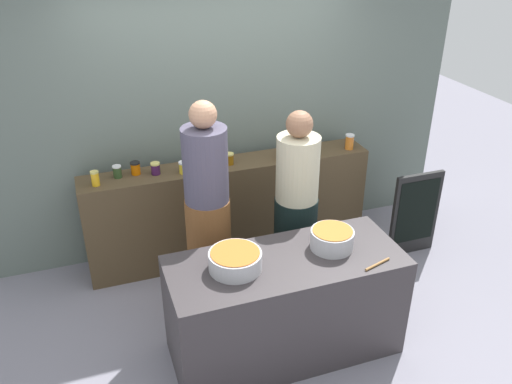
{
  "coord_description": "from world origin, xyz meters",
  "views": [
    {
      "loc": [
        -1.22,
        -3.14,
        3.01
      ],
      "look_at": [
        0.0,
        0.35,
        1.05
      ],
      "focal_mm": 37.2,
      "sensor_mm": 36.0,
      "label": 1
    }
  ],
  "objects_px": {
    "preserve_jar_11": "(350,142)",
    "cooking_pot_center": "(332,239)",
    "preserve_jar_4": "(184,167)",
    "preserve_jar_5": "(202,164)",
    "preserve_jar_1": "(117,172)",
    "cooking_pot_left": "(235,261)",
    "preserve_jar_6": "(212,156)",
    "chalkboard_sign": "(415,214)",
    "preserve_jar_9": "(298,150)",
    "cook_in_cap": "(296,214)",
    "preserve_jar_2": "(135,168)",
    "preserve_jar_8": "(280,153)",
    "preserve_jar_10": "(310,145)",
    "wooden_spoon": "(377,264)",
    "cook_with_tongs": "(208,218)",
    "preserve_jar_7": "(230,159)",
    "preserve_jar_0": "(95,178)",
    "preserve_jar_3": "(155,168)"
  },
  "relations": [
    {
      "from": "preserve_jar_11",
      "to": "cooking_pot_center",
      "type": "xyz_separation_m",
      "value": [
        -0.82,
        -1.3,
        -0.14
      ]
    },
    {
      "from": "preserve_jar_0",
      "to": "preserve_jar_7",
      "type": "relative_size",
      "value": 1.21
    },
    {
      "from": "preserve_jar_1",
      "to": "preserve_jar_5",
      "type": "xyz_separation_m",
      "value": [
        0.72,
        -0.1,
        -0.0
      ]
    },
    {
      "from": "cooking_pot_left",
      "to": "preserve_jar_1",
      "type": "bearing_deg",
      "value": 113.62
    },
    {
      "from": "preserve_jar_10",
      "to": "cooking_pot_center",
      "type": "relative_size",
      "value": 0.42
    },
    {
      "from": "preserve_jar_8",
      "to": "preserve_jar_6",
      "type": "bearing_deg",
      "value": 169.59
    },
    {
      "from": "chalkboard_sign",
      "to": "preserve_jar_1",
      "type": "bearing_deg",
      "value": 166.85
    },
    {
      "from": "preserve_jar_10",
      "to": "wooden_spoon",
      "type": "xyz_separation_m",
      "value": [
        -0.24,
        -1.68,
        -0.2
      ]
    },
    {
      "from": "preserve_jar_8",
      "to": "preserve_jar_11",
      "type": "relative_size",
      "value": 0.8
    },
    {
      "from": "preserve_jar_0",
      "to": "preserve_jar_11",
      "type": "relative_size",
      "value": 0.88
    },
    {
      "from": "preserve_jar_0",
      "to": "chalkboard_sign",
      "type": "distance_m",
      "value": 2.97
    },
    {
      "from": "preserve_jar_1",
      "to": "preserve_jar_10",
      "type": "height_order",
      "value": "preserve_jar_10"
    },
    {
      "from": "chalkboard_sign",
      "to": "cooking_pot_center",
      "type": "bearing_deg",
      "value": -149.38
    },
    {
      "from": "preserve_jar_2",
      "to": "preserve_jar_6",
      "type": "bearing_deg",
      "value": -0.38
    },
    {
      "from": "preserve_jar_1",
      "to": "chalkboard_sign",
      "type": "xyz_separation_m",
      "value": [
        2.67,
        -0.62,
        -0.59
      ]
    },
    {
      "from": "preserve_jar_3",
      "to": "preserve_jar_7",
      "type": "relative_size",
      "value": 0.99
    },
    {
      "from": "preserve_jar_1",
      "to": "preserve_jar_4",
      "type": "bearing_deg",
      "value": -10.39
    },
    {
      "from": "cooking_pot_left",
      "to": "wooden_spoon",
      "type": "height_order",
      "value": "cooking_pot_left"
    },
    {
      "from": "cooking_pot_left",
      "to": "preserve_jar_4",
      "type": "bearing_deg",
      "value": 92.57
    },
    {
      "from": "preserve_jar_4",
      "to": "preserve_jar_5",
      "type": "height_order",
      "value": "preserve_jar_5"
    },
    {
      "from": "preserve_jar_4",
      "to": "cooking_pot_left",
      "type": "bearing_deg",
      "value": -87.43
    },
    {
      "from": "preserve_jar_0",
      "to": "cook_with_tongs",
      "type": "bearing_deg",
      "value": -35.79
    },
    {
      "from": "cooking_pot_center",
      "to": "chalkboard_sign",
      "type": "xyz_separation_m",
      "value": [
        1.31,
        0.78,
        -0.47
      ]
    },
    {
      "from": "preserve_jar_5",
      "to": "cook_with_tongs",
      "type": "bearing_deg",
      "value": -100.33
    },
    {
      "from": "preserve_jar_0",
      "to": "cooking_pot_left",
      "type": "xyz_separation_m",
      "value": [
        0.81,
        -1.32,
        -0.14
      ]
    },
    {
      "from": "preserve_jar_0",
      "to": "preserve_jar_4",
      "type": "xyz_separation_m",
      "value": [
        0.75,
        -0.01,
        -0.01
      ]
    },
    {
      "from": "cook_with_tongs",
      "to": "cook_in_cap",
      "type": "xyz_separation_m",
      "value": [
        0.74,
        -0.07,
        -0.07
      ]
    },
    {
      "from": "preserve_jar_9",
      "to": "cook_in_cap",
      "type": "height_order",
      "value": "cook_in_cap"
    },
    {
      "from": "preserve_jar_0",
      "to": "preserve_jar_8",
      "type": "bearing_deg",
      "value": -0.36
    },
    {
      "from": "preserve_jar_7",
      "to": "preserve_jar_5",
      "type": "bearing_deg",
      "value": -171.89
    },
    {
      "from": "preserve_jar_6",
      "to": "chalkboard_sign",
      "type": "distance_m",
      "value": 2.03
    },
    {
      "from": "chalkboard_sign",
      "to": "preserve_jar_5",
      "type": "bearing_deg",
      "value": 164.85
    },
    {
      "from": "cooking_pot_left",
      "to": "chalkboard_sign",
      "type": "xyz_separation_m",
      "value": [
        2.05,
        0.79,
        -0.46
      ]
    },
    {
      "from": "cook_in_cap",
      "to": "preserve_jar_11",
      "type": "bearing_deg",
      "value": 37.82
    },
    {
      "from": "cook_in_cap",
      "to": "preserve_jar_4",
      "type": "bearing_deg",
      "value": 141.47
    },
    {
      "from": "preserve_jar_5",
      "to": "preserve_jar_8",
      "type": "bearing_deg",
      "value": -0.48
    },
    {
      "from": "preserve_jar_1",
      "to": "cook_in_cap",
      "type": "distance_m",
      "value": 1.58
    },
    {
      "from": "preserve_jar_8",
      "to": "cooking_pot_left",
      "type": "height_order",
      "value": "preserve_jar_8"
    },
    {
      "from": "preserve_jar_6",
      "to": "preserve_jar_10",
      "type": "xyz_separation_m",
      "value": [
        0.95,
        -0.04,
        -0.0
      ]
    },
    {
      "from": "cook_in_cap",
      "to": "chalkboard_sign",
      "type": "relative_size",
      "value": 1.94
    },
    {
      "from": "preserve_jar_7",
      "to": "preserve_jar_9",
      "type": "height_order",
      "value": "preserve_jar_9"
    },
    {
      "from": "preserve_jar_10",
      "to": "cooking_pot_left",
      "type": "relative_size",
      "value": 0.36
    },
    {
      "from": "preserve_jar_0",
      "to": "preserve_jar_7",
      "type": "bearing_deg",
      "value": 1.64
    },
    {
      "from": "preserve_jar_2",
      "to": "preserve_jar_5",
      "type": "distance_m",
      "value": 0.58
    },
    {
      "from": "preserve_jar_0",
      "to": "wooden_spoon",
      "type": "xyz_separation_m",
      "value": [
        1.75,
        -1.61,
        -0.2
      ]
    },
    {
      "from": "preserve_jar_1",
      "to": "preserve_jar_9",
      "type": "bearing_deg",
      "value": -3.18
    },
    {
      "from": "preserve_jar_1",
      "to": "cook_in_cap",
      "type": "relative_size",
      "value": 0.07
    },
    {
      "from": "chalkboard_sign",
      "to": "cook_with_tongs",
      "type": "bearing_deg",
      "value": -178.57
    },
    {
      "from": "preserve_jar_6",
      "to": "preserve_jar_4",
      "type": "bearing_deg",
      "value": -158.31
    },
    {
      "from": "cooking_pot_left",
      "to": "cooking_pot_center",
      "type": "xyz_separation_m",
      "value": [
        0.74,
        0.02,
        0.01
      ]
    }
  ]
}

